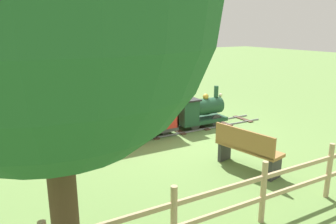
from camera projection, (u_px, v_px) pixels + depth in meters
The scene contains 7 objects.
ground_plane at pixel (168, 133), 8.39m from camera, with size 60.00×60.00×0.00m, color #608442.
track at pixel (164, 133), 8.33m from camera, with size 0.73×6.05×0.04m.
locomotive at pixel (198, 110), 8.71m from camera, with size 0.69×1.45×1.05m.
passenger_car at pixel (131, 122), 7.80m from camera, with size 0.79×2.35×0.97m.
conductor_person at pixel (172, 88), 9.30m from camera, with size 0.30×0.30×1.62m.
park_bench at pixel (247, 149), 6.11m from camera, with size 1.35×0.66×0.82m.
fence_section at pixel (299, 179), 4.75m from camera, with size 0.08×7.13×0.90m.
Camera 1 is at (6.96, -3.91, 2.62)m, focal length 34.77 mm.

